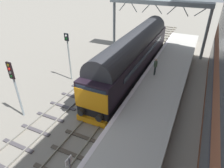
{
  "coord_description": "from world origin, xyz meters",
  "views": [
    {
      "loc": [
        6.1,
        -11.16,
        9.99
      ],
      "look_at": [
        0.2,
        1.56,
        1.79
      ],
      "focal_mm": 31.69,
      "sensor_mm": 36.0,
      "label": 1
    }
  ],
  "objects_px": {
    "signal_post_mid": "(14,83)",
    "diesel_locomotive": "(134,52)",
    "waiting_passenger": "(155,65)",
    "platform_number_sign": "(70,166)",
    "signal_post_far": "(68,52)"
  },
  "relations": [
    {
      "from": "signal_post_mid",
      "to": "diesel_locomotive",
      "type": "bearing_deg",
      "value": 63.07
    },
    {
      "from": "waiting_passenger",
      "to": "diesel_locomotive",
      "type": "bearing_deg",
      "value": 63.78
    },
    {
      "from": "diesel_locomotive",
      "to": "platform_number_sign",
      "type": "relative_size",
      "value": 10.72
    },
    {
      "from": "signal_post_far",
      "to": "platform_number_sign",
      "type": "bearing_deg",
      "value": -54.48
    },
    {
      "from": "signal_post_mid",
      "to": "signal_post_far",
      "type": "xyz_separation_m",
      "value": [
        -0.0,
        6.51,
        0.0
      ]
    },
    {
      "from": "waiting_passenger",
      "to": "signal_post_far",
      "type": "bearing_deg",
      "value": 107.91
    },
    {
      "from": "diesel_locomotive",
      "to": "signal_post_far",
      "type": "relative_size",
      "value": 3.78
    },
    {
      "from": "signal_post_far",
      "to": "waiting_passenger",
      "type": "xyz_separation_m",
      "value": [
        7.96,
        2.78,
        -1.01
      ]
    },
    {
      "from": "diesel_locomotive",
      "to": "signal_post_far",
      "type": "bearing_deg",
      "value": -143.15
    },
    {
      "from": "signal_post_far",
      "to": "signal_post_mid",
      "type": "bearing_deg",
      "value": -90.0
    },
    {
      "from": "platform_number_sign",
      "to": "diesel_locomotive",
      "type": "bearing_deg",
      "value": 97.53
    },
    {
      "from": "signal_post_mid",
      "to": "waiting_passenger",
      "type": "xyz_separation_m",
      "value": [
        7.96,
        9.29,
        -1.0
      ]
    },
    {
      "from": "platform_number_sign",
      "to": "signal_post_mid",
      "type": "bearing_deg",
      "value": 153.58
    },
    {
      "from": "signal_post_mid",
      "to": "waiting_passenger",
      "type": "relative_size",
      "value": 2.8
    },
    {
      "from": "signal_post_mid",
      "to": "signal_post_far",
      "type": "bearing_deg",
      "value": 90.0
    }
  ]
}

